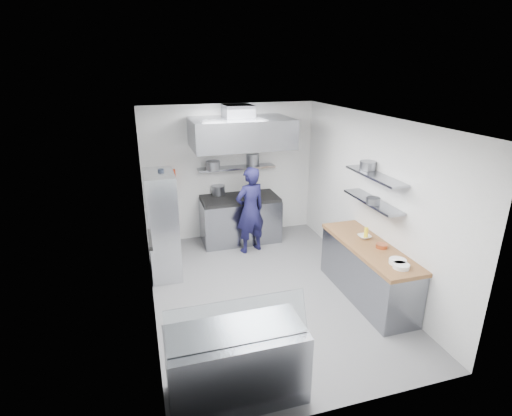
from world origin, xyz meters
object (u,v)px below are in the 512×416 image
object	(u,v)px
chef	(250,210)
display_case	(236,364)
wire_rack	(163,225)
gas_range	(240,220)

from	to	relation	value
chef	display_case	distance (m)	3.75
wire_rack	display_case	distance (m)	3.19
gas_range	chef	bearing A→B (deg)	-83.56
chef	wire_rack	bearing A→B (deg)	-2.19
chef	display_case	xyz separation A→B (m)	(-1.16, -3.54, -0.44)
wire_rack	display_case	size ratio (longest dim) A/B	1.23
gas_range	chef	xyz separation A→B (m)	(0.06, -0.56, 0.41)
chef	gas_range	bearing A→B (deg)	-100.28
gas_range	wire_rack	bearing A→B (deg)	-148.50
chef	display_case	size ratio (longest dim) A/B	1.15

